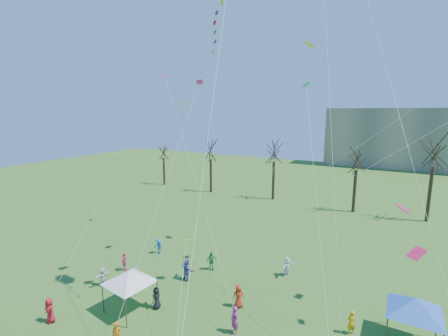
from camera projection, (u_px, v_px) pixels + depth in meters
The scene contains 6 objects.
bare_tree_row at pixel (371, 164), 42.93m from camera, with size 70.21×8.27×11.42m.
big_box_kite at pixel (223, 19), 18.49m from camera, with size 2.27×6.05×23.70m.
canopy_tent_white at pixel (129, 277), 22.21m from camera, with size 4.11×4.11×3.11m.
canopy_tent_blue at pixel (415, 305), 18.87m from camera, with size 4.23×4.23×3.17m.
festival_crowd at pixel (236, 309), 21.42m from camera, with size 26.06×14.95×1.86m.
small_kites_aloft at pixel (283, 117), 21.96m from camera, with size 29.79×16.93×34.28m.
Camera 1 is at (8.07, -10.64, 14.26)m, focal length 25.00 mm.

